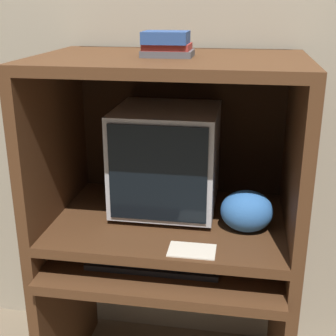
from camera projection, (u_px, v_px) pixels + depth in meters
wall_back at (185, 65)px, 1.94m from camera, size 6.00×0.06×2.60m
desk_base at (168, 306)px, 1.86m from camera, size 0.93×0.66×0.65m
desk_monitor_shelf at (170, 224)px, 1.78m from camera, size 0.93×0.62×0.12m
hutch_upper at (172, 113)px, 1.67m from camera, size 0.93×0.62×0.60m
crt_monitor at (166, 159)px, 1.78m from camera, size 0.38×0.38×0.40m
keyboard at (153, 263)px, 1.67m from camera, size 0.47×0.14×0.03m
mouse at (236, 267)px, 1.64m from camera, size 0.06×0.04×0.03m
snack_bag at (247, 211)px, 1.65m from camera, size 0.18×0.14×0.15m
book_stack at (167, 44)px, 1.54m from camera, size 0.17×0.13×0.08m
paper_card at (192, 250)px, 1.53m from camera, size 0.16×0.10×0.00m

